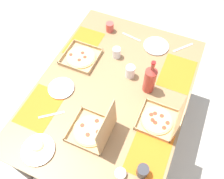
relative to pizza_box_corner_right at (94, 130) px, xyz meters
The scene contains 21 objects.
ground_plane 0.90m from the pizza_box_corner_right, behind, with size 6.00×6.00×0.00m, color beige.
dining_table 0.41m from the pizza_box_corner_right, behind, with size 1.60×1.16×0.77m.
placemat_near_left 0.87m from the pizza_box_corner_right, 148.29° to the right, with size 0.36×0.26×0.00m, color orange.
placemat_near_right 0.46m from the pizza_box_corner_right, 92.75° to the right, with size 0.36×0.26×0.00m, color orange.
placemat_far_left 0.84m from the pizza_box_corner_right, 151.82° to the left, with size 0.36×0.26×0.00m, color orange.
placemat_far_right 0.40m from the pizza_box_corner_right, 93.17° to the left, with size 0.36×0.26×0.00m, color orange.
pizza_box_corner_right is the anchor object (origin of this frame).
pizza_box_edge_far 0.48m from the pizza_box_corner_right, 123.04° to the left, with size 0.26×0.27×0.30m.
pizza_box_corner_left 0.70m from the pizza_box_corner_right, 144.92° to the right, with size 0.29×0.29×0.04m.
plate_far_left 0.97m from the pizza_box_corner_right, behind, with size 0.22×0.22×0.02m.
plate_near_left 0.46m from the pizza_box_corner_right, 120.09° to the right, with size 0.20×0.20×0.02m.
plate_far_right 0.39m from the pizza_box_corner_right, 48.61° to the right, with size 0.23×0.23×0.03m.
soda_bottle 0.56m from the pizza_box_corner_right, 155.89° to the left, with size 0.09×0.09×0.32m.
cup_clear_left 0.57m from the pizza_box_corner_right, behind, with size 0.07×0.07×0.11m, color silver.
cup_spare 0.72m from the pizza_box_corner_right, 169.60° to the right, with size 0.07×0.07×0.09m, color silver.
cup_dark 0.42m from the pizza_box_corner_right, 72.27° to the left, with size 0.07×0.07×0.10m, color #333338.
cup_clear_right 1.03m from the pizza_box_corner_right, 162.38° to the right, with size 0.07×0.07×0.09m, color #BF4742.
condiment_bowl 0.33m from the pizza_box_corner_right, 55.48° to the left, with size 0.07×0.07×0.04m, color white.
fork_by_far_left 0.35m from the pizza_box_corner_right, 90.36° to the right, with size 0.19×0.02×0.01m, color #B7B7BC.
fork_by_near_right 0.99m from the pizza_box_corner_right, behind, with size 0.19×0.02×0.01m, color #B7B7BC.
knife_by_far_right 1.10m from the pizza_box_corner_right, 160.34° to the left, with size 0.21×0.02×0.01m, color #B7B7BC.
Camera 1 is at (0.94, 0.40, 2.32)m, focal length 38.09 mm.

